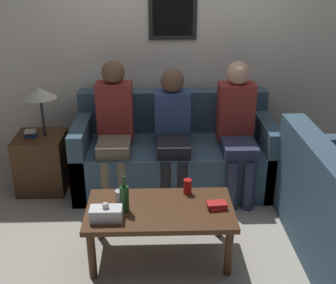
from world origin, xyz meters
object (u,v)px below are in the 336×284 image
Objects in this scene: couch_main at (174,154)px; person_left at (115,124)px; person_right at (237,125)px; coffee_table at (160,214)px; person_middle at (173,127)px; wine_bottle at (124,198)px; drinking_glass at (120,196)px.

person_left reaches higher than couch_main.
person_right is (1.16, -0.06, -0.00)m from person_left.
person_left is at bearing 111.57° from coffee_table.
person_right reaches higher than person_middle.
wine_bottle is 0.24× the size of person_middle.
person_right reaches higher than wine_bottle.
coffee_table is 0.34m from drinking_glass.
drinking_glass is at bearing -115.81° from person_middle.
wine_bottle is (-0.26, -0.03, 0.17)m from coffee_table.
coffee_table is 3.81× the size of wine_bottle.
drinking_glass is (-0.47, -1.06, 0.15)m from couch_main.
wine_bottle is (-0.42, -1.21, 0.22)m from couch_main.
coffee_table is (-0.16, -1.18, 0.05)m from couch_main.
person_middle is (0.40, 1.07, 0.13)m from wine_bottle.
person_left is 1.07× the size of person_middle.
person_right reaches higher than couch_main.
couch_main is at bearing 82.41° from coffee_table.
wine_bottle is at bearing -81.78° from person_left.
person_left reaches higher than wine_bottle.
person_left is (-0.42, 1.05, 0.34)m from coffee_table.
person_middle is at bearing -97.88° from couch_main.
wine_bottle is 1.44m from person_right.
person_middle reaches higher than coffee_table.
person_left is at bearing 178.30° from person_middle.
couch_main is at bearing 71.04° from wine_bottle.
person_middle is at bearing 82.45° from coffee_table.
wine_bottle is 1.15m from person_middle.
coffee_table is at bearing -97.55° from person_middle.
person_left is (-0.16, 1.08, 0.17)m from wine_bottle.
drinking_glass is at bearing 108.52° from wine_bottle.
drinking_glass is at bearing 159.70° from coffee_table.
coffee_table is 0.31m from wine_bottle.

